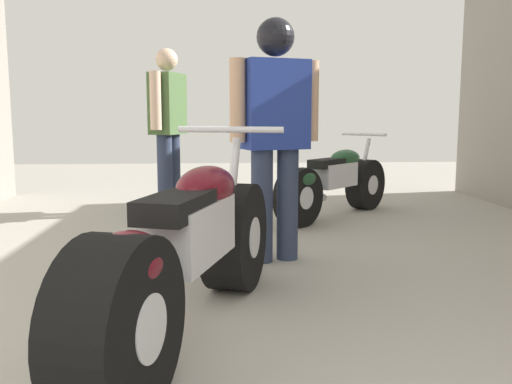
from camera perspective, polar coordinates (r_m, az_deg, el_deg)
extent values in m
plane|color=#9E998E|center=(3.44, 1.14, -8.90)|extent=(16.30, 16.30, 0.00)
cylinder|color=black|center=(3.18, -2.24, -4.61)|extent=(0.41, 0.66, 0.61)
cylinder|color=silver|center=(3.18, -2.24, -4.61)|extent=(0.31, 0.30, 0.23)
cylinder|color=black|center=(1.94, -14.05, -13.23)|extent=(0.41, 0.66, 0.61)
cylinder|color=silver|center=(1.94, -14.05, -13.23)|extent=(0.31, 0.30, 0.23)
cube|color=silver|center=(2.50, -6.71, -4.11)|extent=(0.41, 0.65, 0.27)
ellipsoid|color=#5B0F19|center=(2.66, -5.18, 0.44)|extent=(0.39, 0.55, 0.21)
cube|color=black|center=(2.31, -8.27, -1.49)|extent=(0.34, 0.50, 0.10)
ellipsoid|color=#5B0F19|center=(1.92, -13.58, -7.41)|extent=(0.37, 0.48, 0.23)
cylinder|color=silver|center=(3.09, -2.47, 0.44)|extent=(0.12, 0.24, 0.56)
cylinder|color=silver|center=(3.03, -2.71, 6.46)|extent=(0.58, 0.21, 0.03)
cylinder|color=silver|center=(2.37, -12.21, -11.57)|extent=(0.24, 0.53, 0.09)
cylinder|color=black|center=(5.97, 11.23, 0.78)|extent=(0.50, 0.50, 0.53)
cylinder|color=silver|center=(5.97, 11.23, 0.78)|extent=(0.28, 0.28, 0.20)
cylinder|color=black|center=(4.97, 4.40, -0.53)|extent=(0.50, 0.50, 0.53)
cylinder|color=silver|center=(4.97, 4.40, -0.53)|extent=(0.28, 0.28, 0.20)
cube|color=silver|center=(5.44, 8.16, 1.75)|extent=(0.51, 0.52, 0.23)
ellipsoid|color=#1E4728|center=(5.58, 9.20, 3.42)|extent=(0.46, 0.46, 0.18)
cube|color=black|center=(5.31, 7.32, 2.95)|extent=(0.41, 0.41, 0.08)
ellipsoid|color=#1E4728|center=(4.98, 4.70, 1.42)|extent=(0.41, 0.41, 0.20)
cylinder|color=silver|center=(5.92, 11.14, 3.14)|extent=(0.18, 0.18, 0.48)
cylinder|color=silver|center=(5.87, 11.05, 5.87)|extent=(0.39, 0.38, 0.03)
cylinder|color=silver|center=(5.33, 5.62, -0.82)|extent=(0.37, 0.38, 0.07)
cylinder|color=#2D3851|center=(5.68, -9.38, 1.83)|extent=(0.20, 0.20, 0.80)
cylinder|color=#2D3851|center=(5.86, -8.56, 2.04)|extent=(0.20, 0.20, 0.80)
cube|color=#476638|center=(5.74, -9.12, 8.98)|extent=(0.37, 0.50, 0.61)
cylinder|color=beige|center=(5.49, -10.34, 9.27)|extent=(0.14, 0.14, 0.56)
cylinder|color=beige|center=(5.99, -8.01, 9.20)|extent=(0.14, 0.14, 0.56)
sphere|color=beige|center=(5.76, -9.22, 13.36)|extent=(0.22, 0.22, 0.22)
cylinder|color=#2D3851|center=(3.82, 3.27, -1.29)|extent=(0.18, 0.18, 0.77)
cylinder|color=#2D3851|center=(3.74, 0.59, -1.46)|extent=(0.18, 0.18, 0.77)
cube|color=navy|center=(3.73, 1.99, 9.00)|extent=(0.47, 0.34, 0.59)
cylinder|color=tan|center=(3.84, 5.70, 9.31)|extent=(0.13, 0.13, 0.54)
cylinder|color=tan|center=(3.63, -1.92, 9.41)|extent=(0.13, 0.13, 0.54)
sphere|color=black|center=(3.76, 2.02, 15.46)|extent=(0.21, 0.21, 0.21)
sphere|color=black|center=(3.76, 2.03, 15.70)|extent=(0.25, 0.25, 0.25)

